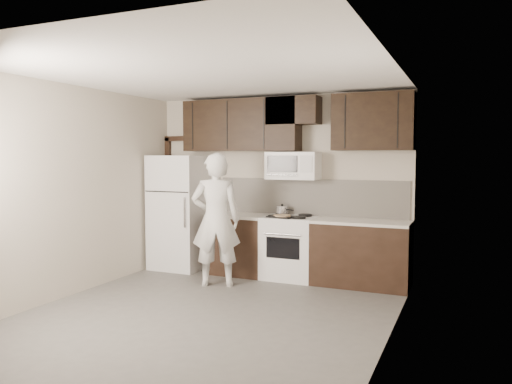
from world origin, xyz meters
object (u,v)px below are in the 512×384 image
Objects in this scene: person at (216,220)px; microwave at (293,166)px; stove at (290,247)px; refrigerator at (180,212)px.

microwave is at bearing -156.09° from person.
microwave is 0.41× the size of person.
person is at bearing -135.75° from stove.
stove is at bearing -160.09° from person.
stove is 1.24× the size of microwave.
microwave is 2.00m from refrigerator.
person is (-0.81, -0.78, 0.46)m from stove.
refrigerator is (-1.85, -0.17, -0.75)m from microwave.
stove is 1.20m from microwave.
microwave reaches higher than refrigerator.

